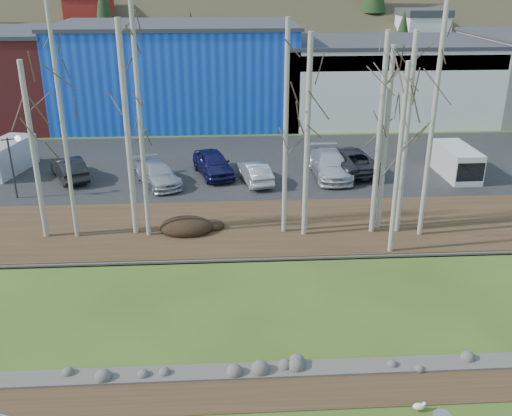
{
  "coord_description": "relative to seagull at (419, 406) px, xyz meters",
  "views": [
    {
      "loc": [
        -2.25,
        -12.15,
        12.13
      ],
      "look_at": [
        -0.83,
        11.21,
        2.5
      ],
      "focal_mm": 40.0,
      "sensor_mm": 36.0,
      "label": 1
    }
  ],
  "objects": [
    {
      "name": "car_4",
      "position": [
        2.41,
        21.95,
        0.77
      ],
      "size": [
        3.85,
        6.21,
        1.6
      ],
      "primitive_type": "imported",
      "rotation": [
        0.0,
        0.0,
        3.36
      ],
      "color": "#2B2B2E",
      "rests_on": "parking_lot"
    },
    {
      "name": "car_3",
      "position": [
        -3.75,
        20.12,
        0.61
      ],
      "size": [
        2.23,
        4.13,
        1.29
      ],
      "primitive_type": "imported",
      "rotation": [
        0.0,
        0.0,
        3.37
      ],
      "color": "#BBBBBD",
      "rests_on": "parking_lot"
    },
    {
      "name": "car_5",
      "position": [
        1.11,
        21.0,
        0.74
      ],
      "size": [
        2.26,
        5.41,
        1.56
      ],
      "primitive_type": "imported",
      "rotation": [
        0.0,
        0.0,
        0.01
      ],
      "color": "silver",
      "rests_on": "parking_lot"
    },
    {
      "name": "street_lamp",
      "position": [
        -17.61,
        18.28,
        2.84
      ],
      "size": [
        1.33,
        0.72,
        3.65
      ],
      "rotation": [
        0.0,
        0.0,
        0.37
      ],
      "color": "#262628",
      "rests_on": "parking_lot"
    },
    {
      "name": "building_blue",
      "position": [
        -9.44,
        37.99,
        3.98
      ],
      "size": [
        20.4,
        12.24,
        8.3
      ],
      "color": "#1037B1",
      "rests_on": "ground"
    },
    {
      "name": "birch_3",
      "position": [
        -9.44,
        12.78,
        5.75
      ],
      "size": [
        0.22,
        0.22,
        11.54
      ],
      "color": "#AFAB9F",
      "rests_on": "far_bank"
    },
    {
      "name": "birch_0",
      "position": [
        -14.48,
        12.93,
        4.23
      ],
      "size": [
        0.25,
        0.25,
        8.51
      ],
      "color": "#AFAB9F",
      "rests_on": "far_bank"
    },
    {
      "name": "birch_8",
      "position": [
        2.13,
        12.92,
        4.49
      ],
      "size": [
        0.25,
        0.25,
        9.03
      ],
      "color": "#AFAB9F",
      "rests_on": "far_bank"
    },
    {
      "name": "birch_2",
      "position": [
        -10.11,
        13.12,
        5.1
      ],
      "size": [
        0.28,
        0.28,
        10.25
      ],
      "color": "#AFAB9F",
      "rests_on": "far_bank"
    },
    {
      "name": "near_bank_rocks",
      "position": [
        -3.44,
        2.09,
        -0.18
      ],
      "size": [
        80.0,
        0.8,
        0.5
      ],
      "primitive_type": null,
      "color": "#47423D",
      "rests_on": "ground"
    },
    {
      "name": "birch_4",
      "position": [
        -1.74,
        12.4,
        4.81
      ],
      "size": [
        0.25,
        0.25,
        9.68
      ],
      "color": "#AFAB9F",
      "rests_on": "far_bank"
    },
    {
      "name": "parking_lot",
      "position": [
        -3.44,
        23.99,
        -0.11
      ],
      "size": [
        80.0,
        14.0,
        0.14
      ],
      "primitive_type": "cube",
      "color": "black",
      "rests_on": "ground"
    },
    {
      "name": "birch_5",
      "position": [
        -2.71,
        12.8,
        5.1
      ],
      "size": [
        0.23,
        0.23,
        10.26
      ],
      "color": "#AFAB9F",
      "rests_on": "far_bank"
    },
    {
      "name": "birch_1",
      "position": [
        -12.96,
        12.85,
        5.98
      ],
      "size": [
        0.2,
        0.2,
        12.02
      ],
      "color": "#AFAB9F",
      "rests_on": "far_bank"
    },
    {
      "name": "far_bank_rocks",
      "position": [
        -3.44,
        10.29,
        -0.18
      ],
      "size": [
        80.0,
        0.8,
        0.46
      ],
      "primitive_type": null,
      "color": "#47423D",
      "rests_on": "ground"
    },
    {
      "name": "van_grey",
      "position": [
        -19.75,
        22.97,
        0.97
      ],
      "size": [
        2.86,
        4.89,
        2.01
      ],
      "rotation": [
        0.0,
        0.0,
        -0.22
      ],
      "color": "silver",
      "rests_on": "parking_lot"
    },
    {
      "name": "river",
      "position": [
        -3.44,
        6.19,
        -0.18
      ],
      "size": [
        80.0,
        8.0,
        0.9
      ],
      "primitive_type": null,
      "color": "black",
      "rests_on": "ground"
    },
    {
      "name": "seagull",
      "position": [
        0.0,
        0.0,
        0.0
      ],
      "size": [
        0.45,
        0.21,
        0.32
      ],
      "rotation": [
        0.0,
        0.0,
        0.01
      ],
      "color": "gold",
      "rests_on": "ground"
    },
    {
      "name": "dirt_mound",
      "position": [
        -7.6,
        13.09,
        0.23
      ],
      "size": [
        2.67,
        1.88,
        0.52
      ],
      "primitive_type": "ellipsoid",
      "color": "black",
      "rests_on": "far_bank"
    },
    {
      "name": "birch_9",
      "position": [
        3.99,
        12.02,
        6.03
      ],
      "size": [
        0.23,
        0.23,
        12.11
      ],
      "color": "#AFAB9F",
      "rests_on": "far_bank"
    },
    {
      "name": "birch_7",
      "position": [
        1.7,
        12.51,
        4.83
      ],
      "size": [
        0.26,
        0.26,
        9.72
      ],
      "color": "#AFAB9F",
      "rests_on": "far_bank"
    },
    {
      "name": "birch_10",
      "position": [
        2.97,
        12.51,
        4.83
      ],
      "size": [
        0.26,
        0.26,
        9.72
      ],
      "color": "#AFAB9F",
      "rests_on": "far_bank"
    },
    {
      "name": "birch_6",
      "position": [
        2.01,
        10.29,
        4.32
      ],
      "size": [
        0.22,
        0.22,
        8.69
      ],
      "color": "#AFAB9F",
      "rests_on": "far_bank"
    },
    {
      "name": "far_bank",
      "position": [
        -3.44,
        13.49,
        -0.1
      ],
      "size": [
        80.0,
        7.0,
        0.15
      ],
      "primitive_type": "cube",
      "color": "#382616",
      "rests_on": "ground"
    },
    {
      "name": "building_white",
      "position": [
        8.56,
        37.98,
        3.24
      ],
      "size": [
        18.36,
        12.24,
        6.8
      ],
      "color": "silver",
      "rests_on": "ground"
    },
    {
      "name": "van_white",
      "position": [
        9.15,
        20.44,
        0.91
      ],
      "size": [
        1.87,
        4.34,
        1.89
      ],
      "rotation": [
        0.0,
        0.0,
        0.02
      ],
      "color": "white",
      "rests_on": "parking_lot"
    },
    {
      "name": "car_1",
      "position": [
        -9.73,
        20.17,
        0.63
      ],
      "size": [
        3.68,
        4.98,
        1.34
      ],
      "primitive_type": "imported",
      "rotation": [
        0.0,
        0.0,
        0.44
      ],
      "color": "#A7A8B0",
      "rests_on": "parking_lot"
    },
    {
      "name": "dirt_strip",
      "position": [
        -3.44,
        1.09,
        -0.16
      ],
      "size": [
        80.0,
        1.8,
        0.03
      ],
      "primitive_type": "cube",
      "color": "#382616",
      "rests_on": "ground"
    },
    {
      "name": "car_2",
      "position": [
        -6.31,
        21.66,
        0.75
      ],
      "size": [
        3.09,
        4.93,
        1.57
      ],
      "primitive_type": "imported",
      "rotation": [
        0.0,
        0.0,
        0.29
      ],
      "color": "#171645",
      "rests_on": "parking_lot"
    },
    {
      "name": "car_0",
      "position": [
        -15.34,
        21.49,
        0.67
      ],
      "size": [
        3.28,
        4.53,
        1.42
      ],
      "primitive_type": "imported",
      "rotation": [
        0.0,
        0.0,
        3.61
      ],
      "color": "black",
      "rests_on": "parking_lot"
    }
  ]
}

